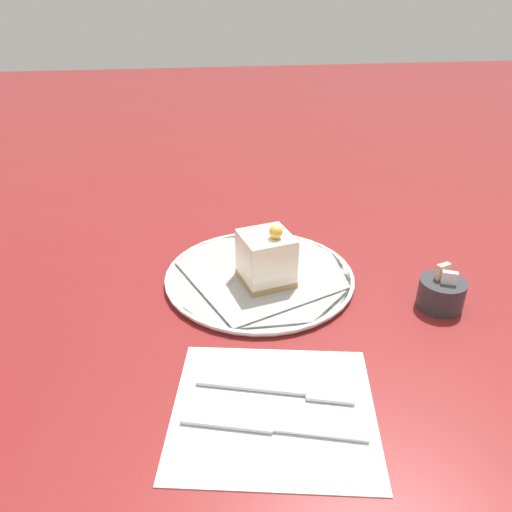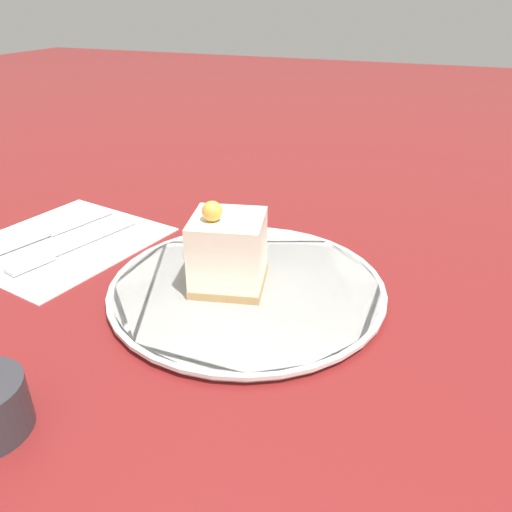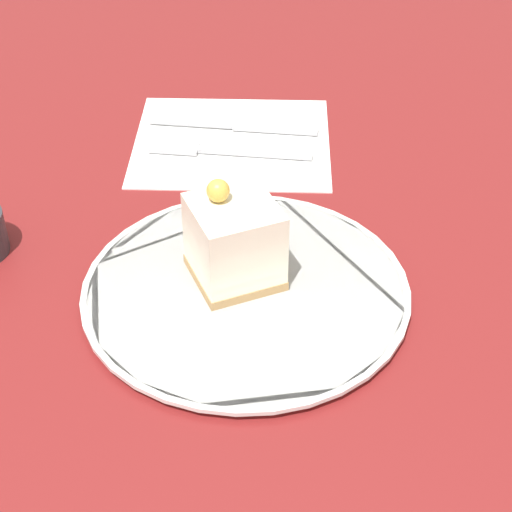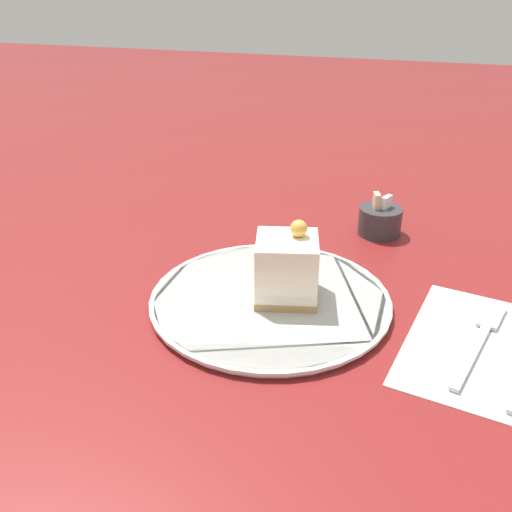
{
  "view_description": "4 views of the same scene",
  "coord_description": "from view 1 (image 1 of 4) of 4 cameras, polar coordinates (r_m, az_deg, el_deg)",
  "views": [
    {
      "loc": [
        0.62,
        -0.08,
        0.41
      ],
      "look_at": [
        -0.02,
        0.01,
        0.04
      ],
      "focal_mm": 35.0,
      "sensor_mm": 36.0,
      "label": 1
    },
    {
      "loc": [
        -0.19,
        0.42,
        0.28
      ],
      "look_at": [
        -0.02,
        0.01,
        0.05
      ],
      "focal_mm": 35.0,
      "sensor_mm": 36.0,
      "label": 2
    },
    {
      "loc": [
        -0.57,
        0.09,
        0.49
      ],
      "look_at": [
        -0.03,
        0.01,
        0.06
      ],
      "focal_mm": 60.0,
      "sensor_mm": 36.0,
      "label": 3
    },
    {
      "loc": [
        0.14,
        -0.54,
        0.36
      ],
      "look_at": [
        -0.03,
        0.02,
        0.06
      ],
      "focal_mm": 40.0,
      "sensor_mm": 36.0,
      "label": 4
    }
  ],
  "objects": [
    {
      "name": "ground_plane",
      "position": [
        0.75,
        -0.47,
        -3.33
      ],
      "size": [
        4.0,
        4.0,
        0.0
      ],
      "primitive_type": "plane",
      "color": "maroon"
    },
    {
      "name": "plate",
      "position": [
        0.76,
        0.41,
        -2.38
      ],
      "size": [
        0.28,
        0.28,
        0.01
      ],
      "color": "silver",
      "rests_on": "ground_plane"
    },
    {
      "name": "cake_slice",
      "position": [
        0.72,
        1.18,
        -0.21
      ],
      "size": [
        0.09,
        0.09,
        0.09
      ],
      "rotation": [
        0.0,
        0.0,
        0.24
      ],
      "color": "#AD8451",
      "rests_on": "plate"
    },
    {
      "name": "napkin",
      "position": [
        0.56,
        2.04,
        -17.14
      ],
      "size": [
        0.23,
        0.25,
        0.0
      ],
      "rotation": [
        0.0,
        0.0,
        -0.18
      ],
      "color": "white",
      "rests_on": "ground_plane"
    },
    {
      "name": "fork",
      "position": [
        0.57,
        3.78,
        -15.05
      ],
      "size": [
        0.06,
        0.17,
        0.0
      ],
      "rotation": [
        0.0,
        0.0,
        -0.28
      ],
      "color": "#B2B2B7",
      "rests_on": "napkin"
    },
    {
      "name": "knife",
      "position": [
        0.54,
        -0.05,
        -18.81
      ],
      "size": [
        0.06,
        0.19,
        0.0
      ],
      "rotation": [
        0.0,
        0.0,
        -0.28
      ],
      "color": "#B2B2B7",
      "rests_on": "napkin"
    },
    {
      "name": "sugar_bowl",
      "position": [
        0.74,
        20.42,
        -3.97
      ],
      "size": [
        0.06,
        0.06,
        0.06
      ],
      "color": "#333338",
      "rests_on": "ground_plane"
    }
  ]
}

